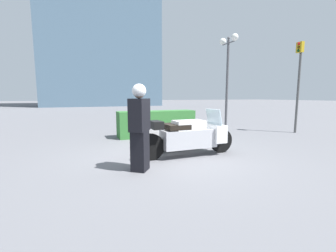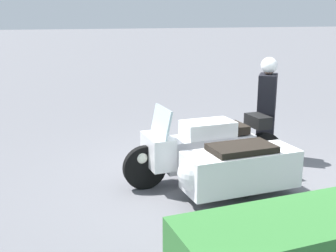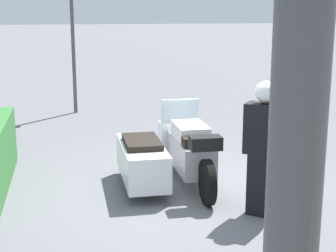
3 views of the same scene
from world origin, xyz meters
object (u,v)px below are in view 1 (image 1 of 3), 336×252
at_px(police_motorcycle, 183,135).
at_px(officer_rider, 140,126).
at_px(traffic_light_near, 299,74).
at_px(twin_lamp_post, 228,60).
at_px(hedge_bush_curbside, 157,123).

bearing_deg(police_motorcycle, officer_rider, -145.74).
height_order(police_motorcycle, traffic_light_near, traffic_light_near).
relative_size(officer_rider, traffic_light_near, 0.48).
height_order(officer_rider, traffic_light_near, traffic_light_near).
xyz_separation_m(twin_lamp_post, traffic_light_near, (1.26, -2.84, -0.91)).
height_order(hedge_bush_curbside, traffic_light_near, traffic_light_near).
bearing_deg(officer_rider, traffic_light_near, -125.19).
xyz_separation_m(hedge_bush_curbside, twin_lamp_post, (4.16, 1.40, 2.76)).
bearing_deg(traffic_light_near, officer_rider, 22.35).
distance_m(twin_lamp_post, traffic_light_near, 3.24).
distance_m(officer_rider, traffic_light_near, 7.51).
xyz_separation_m(police_motorcycle, officer_rider, (-1.43, -0.98, 0.44)).
relative_size(police_motorcycle, twin_lamp_post, 0.59).
bearing_deg(twin_lamp_post, police_motorcycle, -137.23).
bearing_deg(traffic_light_near, twin_lamp_post, -60.77).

